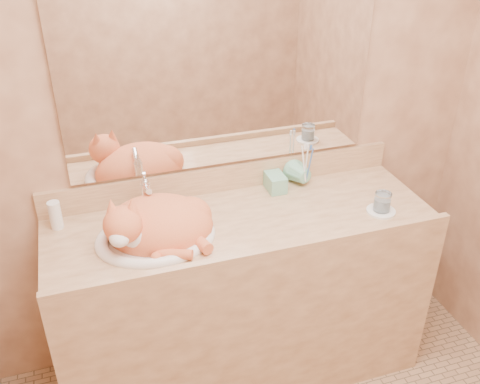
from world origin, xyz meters
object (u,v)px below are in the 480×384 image
object	(u,v)px
soap_dispenser	(280,179)
toothbrush_cup	(306,178)
sink_basin	(155,223)
vanity_counter	(242,299)
water_glass	(382,202)
cat	(155,223)

from	to	relation	value
soap_dispenser	toothbrush_cup	world-z (taller)	soap_dispenser
sink_basin	soap_dispenser	xyz separation A→B (m)	(0.58, 0.15, 0.01)
vanity_counter	sink_basin	xyz separation A→B (m)	(-0.36, -0.02, 0.50)
sink_basin	water_glass	world-z (taller)	sink_basin
vanity_counter	sink_basin	size ratio (longest dim) A/B	3.49
soap_dispenser	water_glass	bearing A→B (deg)	-35.38
vanity_counter	cat	world-z (taller)	cat
soap_dispenser	water_glass	size ratio (longest dim) A/B	2.09
vanity_counter	toothbrush_cup	bearing A→B (deg)	25.06
soap_dispenser	toothbrush_cup	xyz separation A→B (m)	(0.14, 0.03, -0.04)
cat	soap_dispenser	bearing A→B (deg)	28.37
vanity_counter	water_glass	world-z (taller)	water_glass
vanity_counter	soap_dispenser	xyz separation A→B (m)	(0.22, 0.13, 0.51)
vanity_counter	soap_dispenser	size ratio (longest dim) A/B	9.37
soap_dispenser	cat	bearing A→B (deg)	-165.08
vanity_counter	sink_basin	world-z (taller)	sink_basin
toothbrush_cup	water_glass	bearing A→B (deg)	-52.88
sink_basin	toothbrush_cup	xyz separation A→B (m)	(0.72, 0.19, -0.02)
sink_basin	toothbrush_cup	size ratio (longest dim) A/B	4.23
toothbrush_cup	water_glass	xyz separation A→B (m)	(0.22, -0.29, 0.00)
vanity_counter	water_glass	size ratio (longest dim) A/B	19.63
vanity_counter	cat	size ratio (longest dim) A/B	3.79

